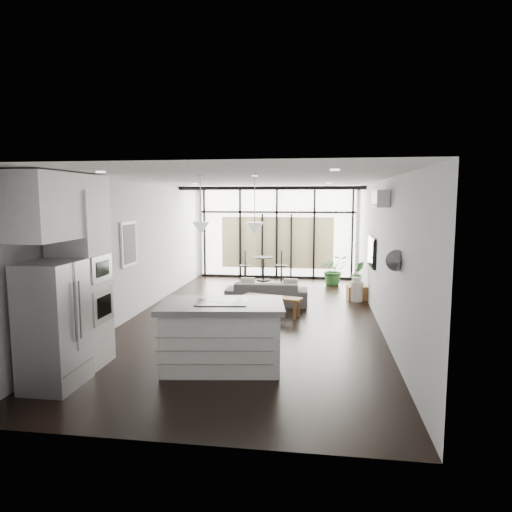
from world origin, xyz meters
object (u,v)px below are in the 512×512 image
(fridge, at_px, (53,325))
(pouf, at_px, (284,294))
(tv, at_px, (372,252))
(console_bench, at_px, (272,306))
(milk_can, at_px, (357,289))
(island, at_px, (222,335))
(sofa, at_px, (267,289))

(fridge, bearing_deg, pouf, 65.03)
(pouf, distance_m, tv, 2.35)
(console_bench, distance_m, milk_can, 2.48)
(fridge, height_order, console_bench, fridge)
(island, height_order, tv, tv)
(sofa, bearing_deg, milk_can, -164.35)
(milk_can, relative_size, tv, 0.54)
(pouf, relative_size, milk_can, 0.75)
(sofa, height_order, pouf, sofa)
(sofa, bearing_deg, island, 85.13)
(island, height_order, pouf, island)
(sofa, bearing_deg, console_bench, 101.41)
(tv, bearing_deg, fridge, -132.98)
(console_bench, xyz_separation_m, milk_can, (1.87, 1.63, 0.09))
(fridge, height_order, pouf, fridge)
(fridge, bearing_deg, tv, 47.02)
(sofa, xyz_separation_m, console_bench, (0.23, -0.94, -0.16))
(fridge, relative_size, console_bench, 1.30)
(console_bench, xyz_separation_m, tv, (2.10, 0.78, 1.10))
(milk_can, bearing_deg, island, -115.57)
(console_bench, bearing_deg, island, -81.16)
(sofa, height_order, tv, tv)
(sofa, xyz_separation_m, pouf, (0.37, 0.48, -0.19))
(console_bench, bearing_deg, tv, 36.60)
(milk_can, height_order, tv, tv)
(island, height_order, fridge, fridge)
(fridge, relative_size, tv, 1.50)
(fridge, distance_m, pouf, 6.09)
(fridge, relative_size, pouf, 3.70)
(sofa, distance_m, pouf, 0.63)
(island, xyz_separation_m, tv, (2.51, 3.90, 0.82))
(console_bench, xyz_separation_m, pouf, (0.14, 1.42, -0.03))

